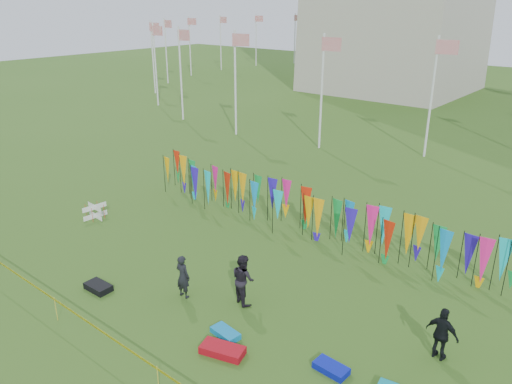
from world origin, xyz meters
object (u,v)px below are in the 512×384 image
Objects in this scene: box_kite at (95,211)px; person_right at (442,334)px; kite_bag_red at (222,350)px; person_mid at (243,279)px; person_left at (183,276)px; kite_bag_turquoise at (225,333)px; kite_bag_blue at (331,368)px; kite_bag_black at (98,287)px.

box_kite is 0.42× the size of person_right.
box_kite is 12.25m from kite_bag_red.
person_mid is 1.38× the size of kite_bag_red.
person_left is 1.67× the size of kite_bag_turquoise.
kite_bag_blue is (3.48, 0.75, 0.01)m from kite_bag_turquoise.
person_left is at bearing 23.31° from person_right.
kite_bag_black is (-11.17, -4.32, -0.74)m from person_right.
person_mid is 4.52m from kite_bag_blue.
person_right is 6.61m from kite_bag_turquoise.
person_mid is 1.08× the size of person_right.
person_mid reaches higher than person_left.
kite_bag_black is at bearing -32.87° from box_kite.
kite_bag_red is (0.52, -0.69, 0.02)m from kite_bag_turquoise.
person_left is 0.89× the size of person_mid.
box_kite is 8.76m from person_left.
person_mid is at bearing 114.31° from kite_bag_turquoise.
kite_bag_turquoise is (2.72, -0.72, -0.73)m from person_left.
person_right is at bearing 49.44° from kite_bag_blue.
kite_bag_blue is (4.31, -1.08, -0.83)m from person_mid.
kite_bag_red is (-5.15, -4.00, -0.74)m from person_right.
person_mid is (1.90, 1.11, 0.11)m from person_left.
kite_bag_black is at bearing -168.89° from kite_bag_blue.
box_kite is at bearing 147.13° from kite_bag_black.
kite_bag_blue reaches higher than kite_bag_turquoise.
person_left is 1.23× the size of kite_bag_red.
kite_bag_black is (5.75, -3.71, -0.24)m from box_kite.
kite_bag_red reaches higher than kite_bag_turquoise.
box_kite is 6.85m from kite_bag_black.
kite_bag_black is at bearing 30.25° from person_left.
person_mid reaches higher than kite_bag_blue.
person_right is 1.74× the size of kite_bag_turquoise.
person_mid reaches higher than kite_bag_red.
person_right is at bearing 37.82° from kite_bag_red.
kite_bag_turquoise is (-5.67, -3.31, -0.76)m from person_right.
kite_bag_black reaches higher than kite_bag_turquoise.
kite_bag_red reaches higher than kite_bag_blue.
box_kite is 0.73× the size of kite_bag_turquoise.
person_right reaches higher than kite_bag_red.
person_left is (8.52, -1.98, 0.46)m from box_kite.
person_left reaches higher than kite_bag_blue.
kite_bag_red is at bearing 3.07° from kite_bag_black.
kite_bag_red is at bearing -154.06° from kite_bag_blue.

